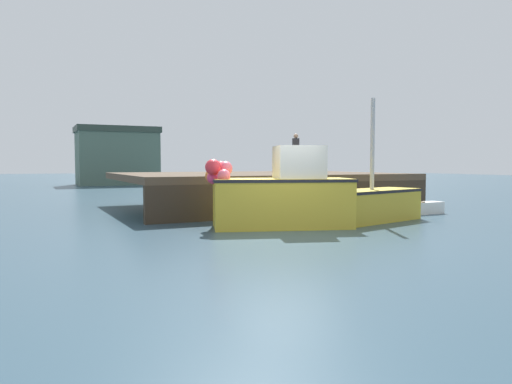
% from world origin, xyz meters
% --- Properties ---
extents(ground, '(120.00, 160.00, 0.10)m').
position_xyz_m(ground, '(0.00, 0.00, -0.05)').
color(ground, '#2D4756').
extents(pier, '(11.04, 7.76, 1.41)m').
position_xyz_m(pier, '(2.61, 6.74, 1.17)').
color(pier, brown).
rests_on(pier, ground).
extents(fishing_boat_near_left, '(4.22, 2.73, 2.31)m').
position_xyz_m(fishing_boat_near_left, '(0.51, 1.18, 0.92)').
color(fishing_boat_near_left, gold).
rests_on(fishing_boat_near_left, ground).
extents(fishing_boat_near_right, '(3.89, 2.16, 3.82)m').
position_xyz_m(fishing_boat_near_right, '(3.68, 1.15, 0.55)').
color(fishing_boat_near_right, gold).
rests_on(fishing_boat_near_right, ground).
extents(rowboat, '(2.00, 0.60, 0.47)m').
position_xyz_m(rowboat, '(6.59, 2.14, 0.21)').
color(rowboat, white).
rests_on(rowboat, ground).
extents(dockworker, '(0.34, 0.34, 1.79)m').
position_xyz_m(dockworker, '(5.42, 8.82, 2.32)').
color(dockworker, '#2D3342').
rests_on(dockworker, pier).
extents(warehouse, '(6.69, 4.23, 4.87)m').
position_xyz_m(warehouse, '(0.92, 31.04, 2.45)').
color(warehouse, '#4C6656').
rests_on(warehouse, ground).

